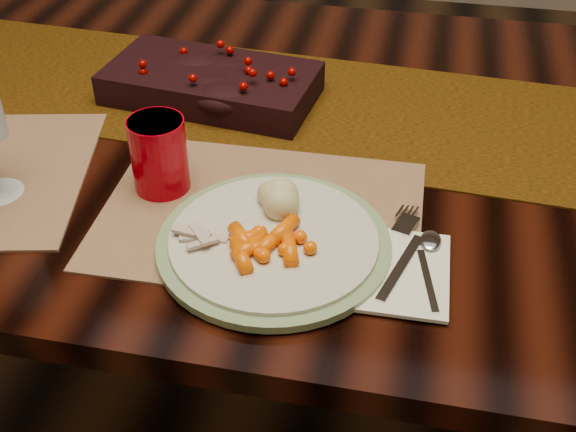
% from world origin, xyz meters
% --- Properties ---
extents(floor, '(5.00, 5.00, 0.00)m').
position_xyz_m(floor, '(0.00, 0.00, 0.00)').
color(floor, black).
rests_on(floor, ground).
extents(dining_table, '(1.80, 1.00, 0.75)m').
position_xyz_m(dining_table, '(0.00, 0.00, 0.38)').
color(dining_table, black).
rests_on(dining_table, floor).
extents(table_runner, '(1.77, 0.46, 0.00)m').
position_xyz_m(table_runner, '(0.05, 0.06, 0.75)').
color(table_runner, '#331D0B').
rests_on(table_runner, dining_table).
extents(centerpiece, '(0.36, 0.22, 0.07)m').
position_xyz_m(centerpiece, '(-0.19, 0.06, 0.79)').
color(centerpiece, black).
rests_on(centerpiece, table_runner).
extents(placemat_main, '(0.43, 0.32, 0.00)m').
position_xyz_m(placemat_main, '(-0.04, -0.23, 0.75)').
color(placemat_main, brown).
rests_on(placemat_main, dining_table).
extents(dinner_plate, '(0.36, 0.36, 0.02)m').
position_xyz_m(dinner_plate, '(-0.01, -0.30, 0.76)').
color(dinner_plate, beige).
rests_on(dinner_plate, placemat_main).
extents(baby_carrots, '(0.11, 0.09, 0.02)m').
position_xyz_m(baby_carrots, '(-0.00, -0.33, 0.78)').
color(baby_carrots, '#FF6100').
rests_on(baby_carrots, dinner_plate).
extents(mashed_potatoes, '(0.08, 0.07, 0.04)m').
position_xyz_m(mashed_potatoes, '(-0.02, -0.25, 0.79)').
color(mashed_potatoes, beige).
rests_on(mashed_potatoes, dinner_plate).
extents(turkey_shreds, '(0.07, 0.06, 0.02)m').
position_xyz_m(turkey_shreds, '(-0.11, -0.33, 0.78)').
color(turkey_shreds, tan).
rests_on(turkey_shreds, dinner_plate).
extents(napkin, '(0.13, 0.16, 0.01)m').
position_xyz_m(napkin, '(0.15, -0.32, 0.76)').
color(napkin, white).
rests_on(napkin, placemat_main).
extents(fork, '(0.07, 0.17, 0.00)m').
position_xyz_m(fork, '(0.15, -0.29, 0.76)').
color(fork, '#B8B8B8').
rests_on(fork, napkin).
extents(spoon, '(0.06, 0.14, 0.00)m').
position_xyz_m(spoon, '(0.19, -0.31, 0.76)').
color(spoon, silver).
rests_on(spoon, napkin).
extents(red_cup, '(0.08, 0.08, 0.11)m').
position_xyz_m(red_cup, '(-0.19, -0.20, 0.81)').
color(red_cup, '#A9000D').
rests_on(red_cup, placemat_main).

